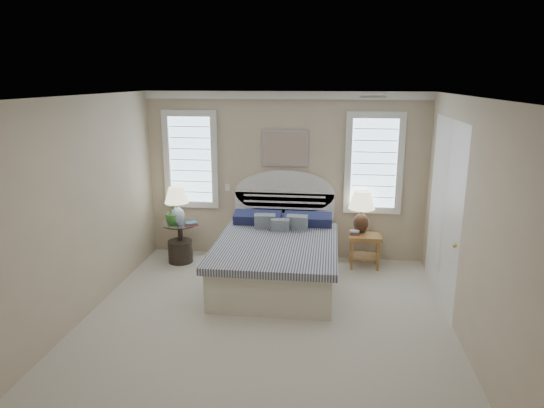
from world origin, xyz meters
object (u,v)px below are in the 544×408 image
Objects in this scene: bed at (278,255)px; nightstand_right at (365,243)px; lamp_left at (177,201)px; lamp_right at (362,207)px; floor_pot at (180,251)px; side_table_left at (181,238)px.

bed reaches higher than nightstand_right.
lamp_right is (2.90, 0.25, -0.06)m from lamp_left.
bed is 1.47m from nightstand_right.
nightstand_right is at bearing 3.09° from floor_pot.
lamp_left reaches higher than lamp_right.
side_table_left is at bearing 96.46° from floor_pot.
lamp_right is at bearing 5.55° from floor_pot.
lamp_left is 2.92m from lamp_right.
side_table_left is at bearing -175.62° from lamp_right.
floor_pot is at bearing -174.45° from lamp_right.
side_table_left reaches higher than floor_pot.
nightstand_right is (2.95, 0.10, -0.00)m from side_table_left.
lamp_left is (-2.97, -0.13, 0.62)m from nightstand_right.
side_table_left is 0.22m from floor_pot.
bed is 3.39× the size of lamp_right.
floor_pot is 2.99m from lamp_right.
floor_pot is at bearing 162.02° from bed.
bed is 1.87m from lamp_left.
bed is 1.75m from side_table_left.
bed is at bearing -18.47° from lamp_left.
side_table_left is 1.19× the size of nightstand_right.
side_table_left is at bearing 56.09° from lamp_left.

